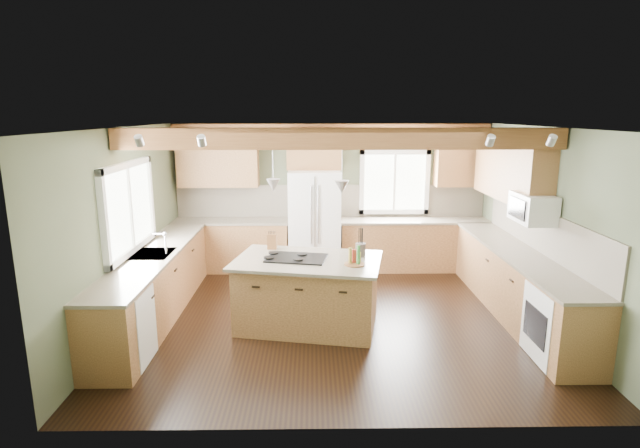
{
  "coord_description": "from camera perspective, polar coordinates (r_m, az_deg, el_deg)",
  "views": [
    {
      "loc": [
        -0.33,
        -6.48,
        2.79
      ],
      "look_at": [
        -0.23,
        0.3,
        1.27
      ],
      "focal_mm": 28.0,
      "sensor_mm": 36.0,
      "label": 1
    }
  ],
  "objects": [
    {
      "name": "counter_left",
      "position": [
        7.13,
        -18.55,
        -3.36
      ],
      "size": [
        0.64,
        3.74,
        0.04
      ],
      "primitive_type": "cube",
      "color": "#453D33",
      "rests_on": "base_cab_left"
    },
    {
      "name": "window_left",
      "position": [
        7.08,
        -21.08,
        1.74
      ],
      "size": [
        0.04,
        1.6,
        1.05
      ],
      "primitive_type": "cube",
      "color": "white",
      "rests_on": "wall_left"
    },
    {
      "name": "ceiling_beam",
      "position": [
        6.24,
        2.22,
        9.73
      ],
      "size": [
        5.55,
        0.26,
        0.26
      ],
      "primitive_type": "cube",
      "color": "brown",
      "rests_on": "ceiling"
    },
    {
      "name": "base_cab_left",
      "position": [
        7.27,
        -18.3,
        -6.85
      ],
      "size": [
        0.6,
        3.7,
        0.88
      ],
      "primitive_type": "cube",
      "color": "brown",
      "rests_on": "floor"
    },
    {
      "name": "base_cab_back_right",
      "position": [
        9.17,
        10.64,
        -2.39
      ],
      "size": [
        2.62,
        0.6,
        0.88
      ],
      "primitive_type": "cube",
      "color": "brown",
      "rests_on": "floor"
    },
    {
      "name": "utensil_crock",
      "position": [
        6.63,
        4.65,
        -2.95
      ],
      "size": [
        0.18,
        0.18,
        0.18
      ],
      "primitive_type": "cylinder",
      "rotation": [
        0.0,
        0.0,
        -0.46
      ],
      "color": "#483E3A",
      "rests_on": "island_top"
    },
    {
      "name": "upper_cab_over_fridge",
      "position": [
        8.83,
        -0.66,
        8.52
      ],
      "size": [
        0.96,
        0.35,
        0.7
      ],
      "primitive_type": "cube",
      "color": "brown",
      "rests_on": "wall_back"
    },
    {
      "name": "island",
      "position": [
        6.65,
        -1.41,
        -8.01
      ],
      "size": [
        1.93,
        1.39,
        0.88
      ],
      "primitive_type": "cube",
      "rotation": [
        0.0,
        0.0,
        -0.19
      ],
      "color": "brown",
      "rests_on": "floor"
    },
    {
      "name": "wall_right",
      "position": [
        7.35,
        24.39,
        -0.17
      ],
      "size": [
        0.0,
        5.0,
        5.0
      ],
      "primitive_type": "plane",
      "rotation": [
        1.57,
        0.0,
        -1.57
      ],
      "color": "#4B543B",
      "rests_on": "ground"
    },
    {
      "name": "floor",
      "position": [
        7.06,
        1.94,
        -10.61
      ],
      "size": [
        5.6,
        5.6,
        0.0
      ],
      "primitive_type": "plane",
      "color": "black",
      "rests_on": "ground"
    },
    {
      "name": "knife_block",
      "position": [
        6.99,
        -5.5,
        -2.0
      ],
      "size": [
        0.13,
        0.1,
        0.21
      ],
      "primitive_type": "cube",
      "rotation": [
        0.0,
        0.0,
        -0.08
      ],
      "color": "#572D1A",
      "rests_on": "island_top"
    },
    {
      "name": "base_cab_right",
      "position": [
        7.49,
        21.54,
        -6.52
      ],
      "size": [
        0.6,
        3.7,
        0.88
      ],
      "primitive_type": "cube",
      "color": "brown",
      "rests_on": "floor"
    },
    {
      "name": "upper_cab_back_corner",
      "position": [
        9.23,
        15.84,
        6.98
      ],
      "size": [
        0.9,
        0.35,
        0.9
      ],
      "primitive_type": "cube",
      "color": "brown",
      "rests_on": "wall_back"
    },
    {
      "name": "window_back",
      "position": [
        9.16,
        8.49,
        4.76
      ],
      "size": [
        1.1,
        0.04,
        1.0
      ],
      "primitive_type": "cube",
      "color": "white",
      "rests_on": "wall_back"
    },
    {
      "name": "wall_left",
      "position": [
        7.09,
        -21.21,
        -0.33
      ],
      "size": [
        0.0,
        5.0,
        5.0
      ],
      "primitive_type": "plane",
      "rotation": [
        1.57,
        0.0,
        1.57
      ],
      "color": "#4B543B",
      "rests_on": "ground"
    },
    {
      "name": "microwave",
      "position": [
        7.16,
        23.15,
        1.68
      ],
      "size": [
        0.4,
        0.7,
        0.38
      ],
      "primitive_type": "cube",
      "color": "white",
      "rests_on": "wall_right"
    },
    {
      "name": "bottle_tray",
      "position": [
        6.25,
        3.99,
        -3.62
      ],
      "size": [
        0.27,
        0.27,
        0.24
      ],
      "primitive_type": null,
      "rotation": [
        0.0,
        0.0,
        0.05
      ],
      "color": "brown",
      "rests_on": "island_top"
    },
    {
      "name": "wall_back",
      "position": [
        9.11,
        1.24,
        3.26
      ],
      "size": [
        5.6,
        0.0,
        5.6
      ],
      "primitive_type": "plane",
      "rotation": [
        1.57,
        0.0,
        0.0
      ],
      "color": "#4B543B",
      "rests_on": "ground"
    },
    {
      "name": "counter_right",
      "position": [
        7.36,
        21.83,
        -3.13
      ],
      "size": [
        0.64,
        3.74,
        0.04
      ],
      "primitive_type": "cube",
      "color": "#453D33",
      "rests_on": "base_cab_right"
    },
    {
      "name": "ceiling",
      "position": [
        6.49,
        2.11,
        10.99
      ],
      "size": [
        5.6,
        5.6,
        0.0
      ],
      "primitive_type": "plane",
      "rotation": [
        3.14,
        0.0,
        0.0
      ],
      "color": "silver",
      "rests_on": "wall_back"
    },
    {
      "name": "faucet",
      "position": [
        7.04,
        -17.24,
        -2.21
      ],
      "size": [
        0.02,
        0.02,
        0.28
      ],
      "primitive_type": "cylinder",
      "color": "#B2B2B7",
      "rests_on": "sink"
    },
    {
      "name": "island_top",
      "position": [
        6.51,
        -1.43,
        -4.21
      ],
      "size": [
        2.07,
        1.52,
        0.04
      ],
      "primitive_type": "cube",
      "rotation": [
        0.0,
        0.0,
        -0.19
      ],
      "color": "#453D33",
      "rests_on": "island"
    },
    {
      "name": "oven",
      "position": [
        6.39,
        25.86,
        -10.33
      ],
      "size": [
        0.6,
        0.72,
        0.84
      ],
      "primitive_type": "cube",
      "color": "white",
      "rests_on": "floor"
    },
    {
      "name": "counter_back_right",
      "position": [
        9.07,
        10.76,
        0.42
      ],
      "size": [
        2.66,
        0.64,
        0.04
      ],
      "primitive_type": "cube",
      "color": "#453D33",
      "rests_on": "base_cab_back_right"
    },
    {
      "name": "base_cab_back_left",
      "position": [
        9.11,
        -10.05,
        -2.48
      ],
      "size": [
        2.02,
        0.6,
        0.88
      ],
      "primitive_type": "cube",
      "color": "brown",
      "rests_on": "floor"
    },
    {
      "name": "backsplash_back",
      "position": [
        9.11,
        1.25,
        2.68
      ],
      "size": [
        5.58,
        0.03,
        0.58
      ],
      "primitive_type": "cube",
      "color": "brown",
      "rests_on": "wall_back"
    },
    {
      "name": "backsplash_right",
      "position": [
        7.4,
        24.06,
        -0.77
      ],
      "size": [
        0.03,
        3.7,
        0.58
      ],
      "primitive_type": "cube",
      "color": "brown",
      "rests_on": "wall_right"
    },
    {
      "name": "dishwasher",
      "position": [
        6.13,
        -21.82,
        -10.93
      ],
      "size": [
        0.6,
        0.6,
        0.84
      ],
      "primitive_type": "cube",
      "color": "white",
      "rests_on": "floor"
    },
    {
      "name": "upper_cab_back_left",
      "position": [
        9.0,
        -11.56,
        7.06
      ],
      "size": [
        1.4,
        0.35,
        0.9
      ],
      "primitive_type": "cube",
      "color": "brown",
      "rests_on": "wall_back"
    },
    {
      "name": "pendant_right",
      "position": [
        6.22,
        2.51,
        4.25
      ],
      "size": [
        0.18,
        0.18,
        0.16
      ],
      "primitive_type": "cone",
      "rotation": [
        3.14,
        0.0,
        0.0
      ],
      "color": "#B2B2B7",
      "rests_on": "ceiling"
    },
    {
      "name": "soffit_trim",
      "position": [
        8.89,
        1.31,
        11.06
      ],
      "size": [
        5.55,
        0.2,
        0.1
      ],
      "primitive_type": "cube",
      "color": "brown",
      "rests_on": "ceiling"
    },
    {
      "name": "pendant_left",
      "position": [
        6.39,
        -5.35,
        4.44
      ],
      "size": [
        0.18,
        0.18,
        0.16
      ],
      "primitive_type": "cone",
      "rotation": [
        3.14,
        0.0,
        0.0
      ],
      "color": "#B2B2B7",
      "rests_on": "ceiling"
    },
    {
      "name": "counter_back_left",
      "position": [
        9.0,
        -10.16,
        0.35
      ],
      "size": [
        2.06,
        0.64,
        0.04
      ],
      "primitive_type": "cube",
      "color": "#453D33",
      "rests_on": "base_cab_back_left"
    },
    {
      "name": "upper_cab_right",
      "position": [
        7.99,
        20.97,
        5.81
      ],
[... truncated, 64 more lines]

